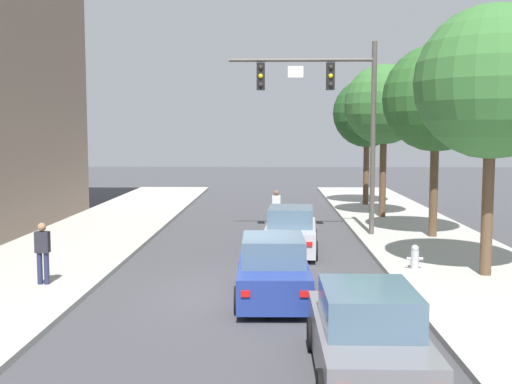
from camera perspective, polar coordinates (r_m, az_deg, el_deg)
The scene contains 13 objects.
ground_plane at distance 16.09m, azimuth -0.90°, elevation -9.47°, with size 120.00×120.00×0.00m, color #424247.
sidewalk_right at distance 17.09m, azimuth 21.70°, elevation -8.71°, with size 5.00×60.00×0.15m, color #B2AFA8.
traffic_signal_mast at distance 24.57m, azimuth 7.07°, elevation 8.11°, with size 5.73×0.38×7.50m.
car_lead_silver at distance 21.57m, azimuth 3.20°, elevation -3.68°, with size 2.02×4.32×1.60m.
car_following_blue at distance 15.59m, azimuth 1.58°, elevation -7.23°, with size 1.89×4.27×1.60m.
car_third_grey at distance 10.88m, azimuth 10.12°, elevation -12.96°, with size 1.84×4.24×1.60m.
pedestrian_sidewalk_left_walker at distance 17.37m, azimuth -18.98°, elevation -5.06°, with size 0.36×0.22×1.64m.
pedestrian_crossing_road at distance 27.20m, azimuth 1.87°, elevation -1.37°, with size 0.36×0.22×1.64m.
fire_hydrant at distance 18.94m, azimuth 14.36°, elevation -5.79°, with size 0.48×0.24×0.72m.
street_tree_nearest at distance 18.47m, azimuth 20.82°, elevation 9.34°, with size 4.23×4.23×7.49m.
street_tree_second at distance 24.80m, azimuth 16.20°, elevation 8.21°, with size 4.06×4.06×7.33m.
street_tree_third at distance 30.12m, azimuth 11.67°, elevation 7.83°, with size 3.77×3.77×7.21m.
street_tree_farthest at distance 35.15m, azimuth 10.15°, elevation 7.11°, with size 3.78×3.78×6.98m.
Camera 1 is at (0.64, -15.54, 4.14)m, focal length 43.61 mm.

